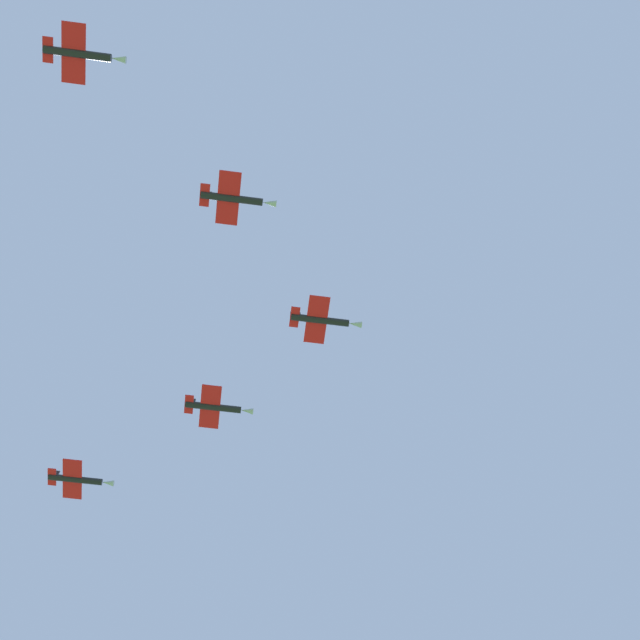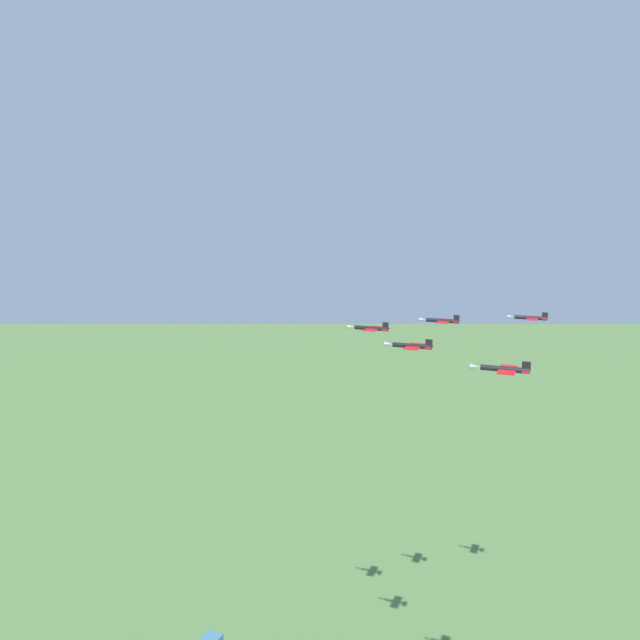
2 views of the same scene
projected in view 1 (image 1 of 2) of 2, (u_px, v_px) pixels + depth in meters
jet_lead at (322, 320)px, 143.96m from camera, size 12.36×8.87×2.60m
jet_port_inner at (215, 407)px, 150.98m from camera, size 12.36×8.87×2.60m
jet_starboard_inner at (233, 199)px, 135.10m from camera, size 12.36×8.87×2.60m
jet_port_outer at (77, 479)px, 158.31m from camera, size 12.36×8.87×2.60m
jet_starboard_outer at (79, 54)px, 125.09m from camera, size 12.36×8.87×2.60m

